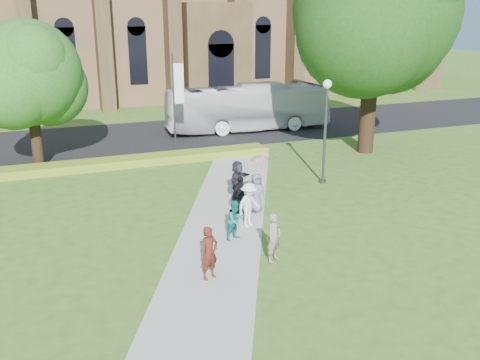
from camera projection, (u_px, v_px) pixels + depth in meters
name	position (u px, v px, depth m)	size (l,w,h in m)	color
ground	(227.00, 259.00, 19.03)	(160.00, 160.00, 0.00)	#3D621D
road	(130.00, 138.00, 36.82)	(160.00, 10.00, 0.02)	black
footpath	(218.00, 247.00, 19.92)	(3.20, 30.00, 0.04)	#B2B2A8
flower_hedge	(115.00, 163.00, 30.03)	(18.00, 1.40, 0.45)	#AEB223
streetlamp	(326.00, 119.00, 26.34)	(0.44, 0.44, 5.24)	#38383D
large_tree	(375.00, 11.00, 30.65)	(9.60, 9.60, 13.20)	#332114
street_tree_1	(28.00, 73.00, 28.30)	(5.60, 5.60, 8.05)	#332114
banner_pole_0	(176.00, 97.00, 32.23)	(0.70, 0.10, 6.00)	#38383D
tour_coach	(248.00, 107.00, 38.55)	(2.78, 11.90, 3.31)	silver
pedestrian_0	(209.00, 253.00, 17.35)	(0.66, 0.43, 1.80)	#4D1C11
pedestrian_1	(235.00, 220.00, 20.33)	(0.76, 0.60, 1.57)	#167072
pedestrian_2	(249.00, 205.00, 21.56)	(1.18, 0.68, 1.83)	white
pedestrian_3	(240.00, 195.00, 22.96)	(0.98, 0.41, 1.66)	black
pedestrian_4	(256.00, 193.00, 23.05)	(0.85, 0.55, 1.74)	slate
pedestrian_5	(238.00, 180.00, 24.61)	(1.71, 0.54, 1.84)	#28262E
pedestrian_6	(274.00, 237.00, 18.56)	(0.65, 0.42, 1.77)	gray
parasol	(260.00, 165.00, 22.83)	(0.78, 0.78, 0.69)	#E6A2AC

